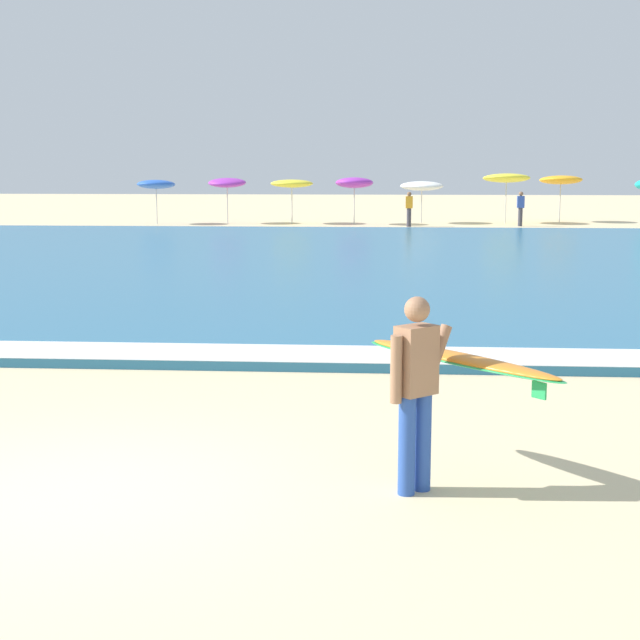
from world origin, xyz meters
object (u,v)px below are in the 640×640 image
beach_umbrella_2 (292,184)px  beach_umbrella_3 (354,183)px  beach_umbrella_0 (156,184)px  beach_umbrella_5 (506,178)px  beach_umbrella_4 (422,186)px  beachgoer_near_row_mid (409,208)px  surfer_with_board (437,373)px  beachgoer_near_row_left (521,208)px  beach_umbrella_1 (227,183)px  beach_umbrella_6 (561,180)px

beach_umbrella_2 → beach_umbrella_3: bearing=-6.6°
beach_umbrella_0 → beach_umbrella_5: size_ratio=0.87×
beach_umbrella_0 → beach_umbrella_4: beach_umbrella_0 is taller
beachgoer_near_row_mid → surfer_with_board: bearing=-91.0°
surfer_with_board → beach_umbrella_3: size_ratio=0.88×
beach_umbrella_0 → beachgoer_near_row_mid: (11.92, -1.12, -1.02)m
beachgoer_near_row_left → beach_umbrella_1: bearing=175.3°
beach_umbrella_6 → beach_umbrella_4: bearing=-168.5°
beach_umbrella_0 → beach_umbrella_6: size_ratio=0.91×
surfer_with_board → beachgoer_near_row_mid: size_ratio=1.26×
beach_umbrella_4 → beach_umbrella_6: size_ratio=0.89×
beach_umbrella_4 → beachgoer_near_row_left: beach_umbrella_4 is taller
beach_umbrella_2 → beach_umbrella_6: size_ratio=0.91×
beach_umbrella_6 → beach_umbrella_0: bearing=-171.7°
beach_umbrella_3 → beachgoer_near_row_mid: beach_umbrella_3 is taller
beach_umbrella_1 → beach_umbrella_2: 3.11m
surfer_with_board → beach_umbrella_1: size_ratio=0.90×
beach_umbrella_5 → beachgoer_near_row_left: size_ratio=1.55×
beach_umbrella_0 → beachgoer_near_row_mid: bearing=-5.4°
beach_umbrella_4 → surfer_with_board: bearing=-91.9°
beach_umbrella_4 → beach_umbrella_3: bearing=-161.6°
beach_umbrella_1 → beachgoer_near_row_mid: bearing=-11.9°
beach_umbrella_3 → beach_umbrella_4: 3.38m
surfer_with_board → beach_umbrella_6: (8.07, 38.87, 1.02)m
beach_umbrella_4 → beachgoer_near_row_left: bearing=-22.7°
beach_umbrella_0 → beach_umbrella_2: bearing=6.5°
surfer_with_board → beach_umbrella_4: 37.52m
beach_umbrella_1 → beach_umbrella_6: (16.10, 2.12, 0.12)m
beach_umbrella_2 → beachgoer_near_row_left: bearing=-6.1°
beachgoer_near_row_mid → beach_umbrella_5: bearing=30.1°
beach_umbrella_1 → beach_umbrella_3: size_ratio=0.98×
beach_umbrella_5 → beachgoer_near_row_left: (0.43, -2.01, -1.31)m
beach_umbrella_4 → beach_umbrella_6: 6.95m
beach_umbrella_5 → beach_umbrella_6: beach_umbrella_5 is taller
beach_umbrella_3 → beachgoer_near_row_left: bearing=-5.9°
surfer_with_board → beach_umbrella_0: bearing=107.4°
beach_umbrella_1 → beachgoer_near_row_left: bearing=-4.7°
beach_umbrella_1 → beach_umbrella_5: beach_umbrella_5 is taller
surfer_with_board → beach_umbrella_0: size_ratio=0.94×
beach_umbrella_5 → beach_umbrella_1: bearing=-176.2°
beach_umbrella_1 → beachgoer_near_row_mid: beach_umbrella_1 is taller
surfer_with_board → beach_umbrella_1: 37.64m
beach_umbrella_1 → beachgoer_near_row_left: (13.75, -1.12, -1.09)m
beach_umbrella_3 → beach_umbrella_4: beach_umbrella_3 is taller
beachgoer_near_row_mid → beachgoer_near_row_left: bearing=7.8°
beach_umbrella_4 → beach_umbrella_6: bearing=11.5°
beach_umbrella_2 → beach_umbrella_4: bearing=6.6°
beach_umbrella_4 → beach_umbrella_6: beach_umbrella_6 is taller
beachgoer_near_row_mid → beach_umbrella_0: bearing=174.6°
beach_umbrella_3 → beach_umbrella_5: size_ratio=0.92×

